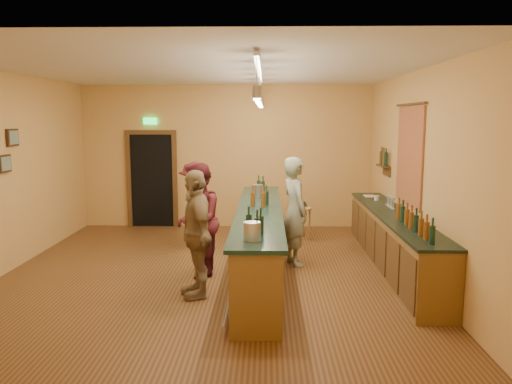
{
  "coord_description": "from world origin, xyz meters",
  "views": [
    {
      "loc": [
        0.91,
        -7.74,
        2.45
      ],
      "look_at": [
        0.74,
        0.2,
        1.28
      ],
      "focal_mm": 35.0,
      "sensor_mm": 36.0,
      "label": 1
    }
  ],
  "objects_px": {
    "bar_stool": "(304,215)",
    "customer_a": "(198,220)",
    "tasting_bar": "(259,236)",
    "customer_b": "(196,234)",
    "customer_c": "(196,205)",
    "back_counter": "(393,241)",
    "bartender": "(295,211)"
  },
  "relations": [
    {
      "from": "bar_stool",
      "to": "customer_a",
      "type": "bearing_deg",
      "value": -127.58
    },
    {
      "from": "tasting_bar",
      "to": "customer_a",
      "type": "xyz_separation_m",
      "value": [
        -0.95,
        -0.16,
        0.28
      ]
    },
    {
      "from": "tasting_bar",
      "to": "bar_stool",
      "type": "relative_size",
      "value": 7.63
    },
    {
      "from": "customer_b",
      "to": "customer_c",
      "type": "xyz_separation_m",
      "value": [
        -0.39,
        2.68,
        -0.06
      ]
    },
    {
      "from": "back_counter",
      "to": "customer_c",
      "type": "distance_m",
      "value": 3.72
    },
    {
      "from": "bartender",
      "to": "customer_a",
      "type": "relative_size",
      "value": 1.03
    },
    {
      "from": "back_counter",
      "to": "tasting_bar",
      "type": "distance_m",
      "value": 2.19
    },
    {
      "from": "bartender",
      "to": "bar_stool",
      "type": "height_order",
      "value": "bartender"
    },
    {
      "from": "bartender",
      "to": "customer_a",
      "type": "bearing_deg",
      "value": 94.43
    },
    {
      "from": "bartender",
      "to": "tasting_bar",
      "type": "bearing_deg",
      "value": 111.31
    },
    {
      "from": "tasting_bar",
      "to": "customer_c",
      "type": "xyz_separation_m",
      "value": [
        -1.24,
        1.62,
        0.22
      ]
    },
    {
      "from": "customer_b",
      "to": "bar_stool",
      "type": "height_order",
      "value": "customer_b"
    },
    {
      "from": "back_counter",
      "to": "customer_a",
      "type": "bearing_deg",
      "value": -173.79
    },
    {
      "from": "back_counter",
      "to": "bartender",
      "type": "relative_size",
      "value": 2.49
    },
    {
      "from": "bartender",
      "to": "customer_a",
      "type": "distance_m",
      "value": 1.68
    },
    {
      "from": "tasting_bar",
      "to": "bartender",
      "type": "xyz_separation_m",
      "value": [
        0.59,
        0.5,
        0.31
      ]
    },
    {
      "from": "customer_b",
      "to": "customer_c",
      "type": "relative_size",
      "value": 1.08
    },
    {
      "from": "tasting_bar",
      "to": "customer_c",
      "type": "relative_size",
      "value": 3.1
    },
    {
      "from": "bartender",
      "to": "customer_a",
      "type": "height_order",
      "value": "bartender"
    },
    {
      "from": "tasting_bar",
      "to": "bartender",
      "type": "bearing_deg",
      "value": 39.84
    },
    {
      "from": "customer_b",
      "to": "customer_c",
      "type": "distance_m",
      "value": 2.71
    },
    {
      "from": "bartender",
      "to": "bar_stool",
      "type": "xyz_separation_m",
      "value": [
        0.27,
        1.71,
        -0.39
      ]
    },
    {
      "from": "back_counter",
      "to": "bartender",
      "type": "xyz_separation_m",
      "value": [
        -1.58,
        0.31,
        0.43
      ]
    },
    {
      "from": "tasting_bar",
      "to": "customer_c",
      "type": "bearing_deg",
      "value": 127.46
    },
    {
      "from": "bar_stool",
      "to": "customer_b",
      "type": "bearing_deg",
      "value": -117.76
    },
    {
      "from": "customer_c",
      "to": "bar_stool",
      "type": "relative_size",
      "value": 2.46
    },
    {
      "from": "customer_b",
      "to": "tasting_bar",
      "type": "bearing_deg",
      "value": 121.75
    },
    {
      "from": "bartender",
      "to": "customer_b",
      "type": "relative_size",
      "value": 1.03
    },
    {
      "from": "customer_b",
      "to": "back_counter",
      "type": "bearing_deg",
      "value": 92.81
    },
    {
      "from": "back_counter",
      "to": "bar_stool",
      "type": "height_order",
      "value": "back_counter"
    },
    {
      "from": "back_counter",
      "to": "customer_b",
      "type": "bearing_deg",
      "value": -157.67
    },
    {
      "from": "bartender",
      "to": "bar_stool",
      "type": "distance_m",
      "value": 1.77
    }
  ]
}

